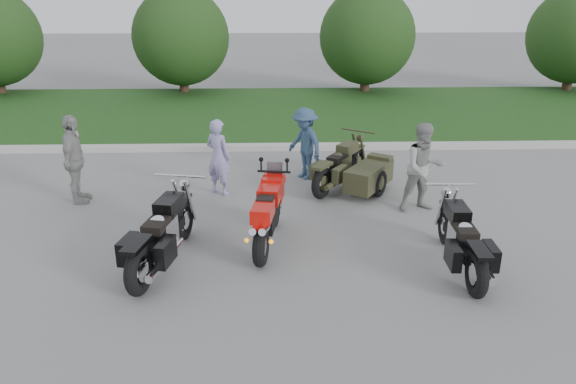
{
  "coord_description": "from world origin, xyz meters",
  "views": [
    {
      "loc": [
        0.37,
        -8.27,
        4.25
      ],
      "look_at": [
        0.64,
        0.76,
        0.8
      ],
      "focal_mm": 35.0,
      "sensor_mm": 36.0,
      "label": 1
    }
  ],
  "objects_px": {
    "sportbike_red": "(268,213)",
    "cruiser_sidecar": "(356,173)",
    "person_stripe": "(219,157)",
    "person_grey": "(424,168)",
    "cruiser_left": "(161,238)",
    "person_back": "(74,160)",
    "person_denim": "(305,144)",
    "cruiser_right": "(463,243)"
  },
  "relations": [
    {
      "from": "cruiser_sidecar",
      "to": "person_denim",
      "type": "height_order",
      "value": "person_denim"
    },
    {
      "from": "person_stripe",
      "to": "person_back",
      "type": "xyz_separation_m",
      "value": [
        -2.81,
        -0.4,
        0.09
      ]
    },
    {
      "from": "cruiser_right",
      "to": "person_denim",
      "type": "bearing_deg",
      "value": 118.36
    },
    {
      "from": "sportbike_red",
      "to": "person_back",
      "type": "relative_size",
      "value": 1.21
    },
    {
      "from": "cruiser_right",
      "to": "person_stripe",
      "type": "distance_m",
      "value": 5.3
    },
    {
      "from": "cruiser_left",
      "to": "person_back",
      "type": "bearing_deg",
      "value": 139.42
    },
    {
      "from": "person_stripe",
      "to": "person_grey",
      "type": "height_order",
      "value": "person_grey"
    },
    {
      "from": "cruiser_right",
      "to": "person_stripe",
      "type": "bearing_deg",
      "value": 141.27
    },
    {
      "from": "person_stripe",
      "to": "person_back",
      "type": "bearing_deg",
      "value": 41.99
    },
    {
      "from": "cruiser_left",
      "to": "person_grey",
      "type": "height_order",
      "value": "person_grey"
    },
    {
      "from": "sportbike_red",
      "to": "person_grey",
      "type": "height_order",
      "value": "person_grey"
    },
    {
      "from": "person_back",
      "to": "cruiser_sidecar",
      "type": "bearing_deg",
      "value": -89.5
    },
    {
      "from": "sportbike_red",
      "to": "cruiser_sidecar",
      "type": "relative_size",
      "value": 0.99
    },
    {
      "from": "person_stripe",
      "to": "cruiser_right",
      "type": "bearing_deg",
      "value": 173.13
    },
    {
      "from": "cruiser_left",
      "to": "person_denim",
      "type": "xyz_separation_m",
      "value": [
        2.46,
        4.15,
        0.3
      ]
    },
    {
      "from": "cruiser_left",
      "to": "person_grey",
      "type": "xyz_separation_m",
      "value": [
        4.62,
        2.19,
        0.36
      ]
    },
    {
      "from": "person_back",
      "to": "person_denim",
      "type": "bearing_deg",
      "value": -77.72
    },
    {
      "from": "person_grey",
      "to": "cruiser_right",
      "type": "bearing_deg",
      "value": -101.5
    },
    {
      "from": "cruiser_sidecar",
      "to": "person_stripe",
      "type": "height_order",
      "value": "person_stripe"
    },
    {
      "from": "cruiser_right",
      "to": "cruiser_sidecar",
      "type": "bearing_deg",
      "value": 110.15
    },
    {
      "from": "sportbike_red",
      "to": "cruiser_left",
      "type": "bearing_deg",
      "value": -148.08
    },
    {
      "from": "person_stripe",
      "to": "person_denim",
      "type": "relative_size",
      "value": 1.0
    },
    {
      "from": "cruiser_sidecar",
      "to": "person_back",
      "type": "xyz_separation_m",
      "value": [
        -5.68,
        -0.42,
        0.47
      ]
    },
    {
      "from": "cruiser_left",
      "to": "person_back",
      "type": "distance_m",
      "value": 3.58
    },
    {
      "from": "cruiser_left",
      "to": "cruiser_sidecar",
      "type": "height_order",
      "value": "cruiser_left"
    },
    {
      "from": "cruiser_left",
      "to": "cruiser_right",
      "type": "distance_m",
      "value": 4.64
    },
    {
      "from": "sportbike_red",
      "to": "cruiser_sidecar",
      "type": "bearing_deg",
      "value": 62.52
    },
    {
      "from": "person_stripe",
      "to": "sportbike_red",
      "type": "bearing_deg",
      "value": 146.16
    },
    {
      "from": "sportbike_red",
      "to": "cruiser_sidecar",
      "type": "xyz_separation_m",
      "value": [
        1.85,
        2.53,
        -0.18
      ]
    },
    {
      "from": "person_grey",
      "to": "person_back",
      "type": "xyz_separation_m",
      "value": [
        -6.81,
        0.63,
        0.03
      ]
    },
    {
      "from": "cruiser_right",
      "to": "sportbike_red",
      "type": "bearing_deg",
      "value": 164.3
    },
    {
      "from": "sportbike_red",
      "to": "person_back",
      "type": "xyz_separation_m",
      "value": [
        -3.83,
        2.11,
        0.29
      ]
    },
    {
      "from": "cruiser_sidecar",
      "to": "person_grey",
      "type": "relative_size",
      "value": 1.26
    },
    {
      "from": "cruiser_sidecar",
      "to": "person_back",
      "type": "bearing_deg",
      "value": -142.16
    },
    {
      "from": "sportbike_red",
      "to": "person_denim",
      "type": "relative_size",
      "value": 1.34
    },
    {
      "from": "cruiser_left",
      "to": "person_back",
      "type": "height_order",
      "value": "person_back"
    },
    {
      "from": "cruiser_sidecar",
      "to": "cruiser_left",
      "type": "bearing_deg",
      "value": -103.6
    },
    {
      "from": "cruiser_left",
      "to": "person_stripe",
      "type": "xyz_separation_m",
      "value": [
        0.63,
        3.21,
        0.29
      ]
    },
    {
      "from": "person_stripe",
      "to": "person_back",
      "type": "distance_m",
      "value": 2.84
    },
    {
      "from": "cruiser_right",
      "to": "person_back",
      "type": "bearing_deg",
      "value": 157.88
    },
    {
      "from": "cruiser_sidecar",
      "to": "person_grey",
      "type": "bearing_deg",
      "value": -9.27
    },
    {
      "from": "person_grey",
      "to": "person_back",
      "type": "relative_size",
      "value": 0.97
    }
  ]
}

